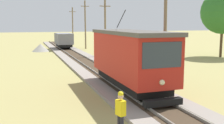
{
  "coord_description": "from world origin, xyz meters",
  "views": [
    {
      "loc": [
        -6.23,
        0.06,
        4.27
      ],
      "look_at": [
        0.14,
        18.96,
        1.32
      ],
      "focal_mm": 42.28,
      "sensor_mm": 36.0,
      "label": 1
    }
  ],
  "objects_px": {
    "red_tram": "(130,57)",
    "utility_pole_distant": "(73,25)",
    "tree_right_near": "(223,12)",
    "utility_pole_far": "(85,24)",
    "track_worker": "(121,112)",
    "gravel_pile": "(40,48)",
    "utility_pole_mid": "(105,28)",
    "freight_car": "(64,40)",
    "utility_pole_near_tram": "(165,31)"
  },
  "relations": [
    {
      "from": "gravel_pile",
      "to": "tree_right_near",
      "type": "relative_size",
      "value": 0.31
    },
    {
      "from": "utility_pole_far",
      "to": "tree_right_near",
      "type": "height_order",
      "value": "tree_right_near"
    },
    {
      "from": "utility_pole_mid",
      "to": "utility_pole_distant",
      "type": "bearing_deg",
      "value": 90.0
    },
    {
      "from": "utility_pole_far",
      "to": "gravel_pile",
      "type": "height_order",
      "value": "utility_pole_far"
    },
    {
      "from": "freight_car",
      "to": "gravel_pile",
      "type": "xyz_separation_m",
      "value": [
        -3.8,
        -1.91,
        -0.98
      ]
    },
    {
      "from": "red_tram",
      "to": "tree_right_near",
      "type": "height_order",
      "value": "tree_right_near"
    },
    {
      "from": "utility_pole_distant",
      "to": "track_worker",
      "type": "bearing_deg",
      "value": -98.09
    },
    {
      "from": "red_tram",
      "to": "tree_right_near",
      "type": "xyz_separation_m",
      "value": [
        17.5,
        12.16,
        3.43
      ]
    },
    {
      "from": "utility_pole_far",
      "to": "track_worker",
      "type": "distance_m",
      "value": 35.18
    },
    {
      "from": "track_worker",
      "to": "tree_right_near",
      "type": "relative_size",
      "value": 0.21
    },
    {
      "from": "utility_pole_mid",
      "to": "tree_right_near",
      "type": "distance_m",
      "value": 14.81
    },
    {
      "from": "utility_pole_distant",
      "to": "tree_right_near",
      "type": "height_order",
      "value": "tree_right_near"
    },
    {
      "from": "utility_pole_far",
      "to": "utility_pole_distant",
      "type": "bearing_deg",
      "value": 90.0
    },
    {
      "from": "utility_pole_far",
      "to": "utility_pole_distant",
      "type": "height_order",
      "value": "utility_pole_far"
    },
    {
      "from": "track_worker",
      "to": "tree_right_near",
      "type": "bearing_deg",
      "value": -152.96
    },
    {
      "from": "freight_car",
      "to": "track_worker",
      "type": "bearing_deg",
      "value": -94.85
    },
    {
      "from": "utility_pole_distant",
      "to": "track_worker",
      "type": "distance_m",
      "value": 46.73
    },
    {
      "from": "utility_pole_mid",
      "to": "utility_pole_distant",
      "type": "height_order",
      "value": "utility_pole_distant"
    },
    {
      "from": "utility_pole_far",
      "to": "utility_pole_distant",
      "type": "relative_size",
      "value": 1.06
    },
    {
      "from": "freight_car",
      "to": "utility_pole_mid",
      "type": "height_order",
      "value": "utility_pole_mid"
    },
    {
      "from": "track_worker",
      "to": "gravel_pile",
      "type": "bearing_deg",
      "value": -103.25
    },
    {
      "from": "freight_car",
      "to": "track_worker",
      "type": "relative_size",
      "value": 2.91
    },
    {
      "from": "utility_pole_near_tram",
      "to": "track_worker",
      "type": "height_order",
      "value": "utility_pole_near_tram"
    },
    {
      "from": "utility_pole_near_tram",
      "to": "utility_pole_mid",
      "type": "xyz_separation_m",
      "value": [
        0.0,
        14.91,
        0.01
      ]
    },
    {
      "from": "freight_car",
      "to": "gravel_pile",
      "type": "height_order",
      "value": "freight_car"
    },
    {
      "from": "utility_pole_mid",
      "to": "gravel_pile",
      "type": "xyz_separation_m",
      "value": [
        -7.46,
        9.17,
        -3.13
      ]
    },
    {
      "from": "red_tram",
      "to": "freight_car",
      "type": "distance_m",
      "value": 28.15
    },
    {
      "from": "red_tram",
      "to": "tree_right_near",
      "type": "relative_size",
      "value": 1.02
    },
    {
      "from": "gravel_pile",
      "to": "tree_right_near",
      "type": "distance_m",
      "value": 26.02
    },
    {
      "from": "freight_car",
      "to": "gravel_pile",
      "type": "relative_size",
      "value": 2.02
    },
    {
      "from": "utility_pole_far",
      "to": "freight_car",
      "type": "bearing_deg",
      "value": -177.71
    },
    {
      "from": "utility_pole_mid",
      "to": "utility_pole_far",
      "type": "xyz_separation_m",
      "value": [
        0.0,
        11.22,
        0.37
      ]
    },
    {
      "from": "freight_car",
      "to": "tree_right_near",
      "type": "height_order",
      "value": "tree_right_near"
    },
    {
      "from": "red_tram",
      "to": "utility_pole_distant",
      "type": "xyz_separation_m",
      "value": [
        3.66,
        40.04,
        1.65
      ]
    },
    {
      "from": "freight_car",
      "to": "utility_pole_distant",
      "type": "xyz_separation_m",
      "value": [
        3.66,
        11.9,
        2.29
      ]
    },
    {
      "from": "utility_pole_far",
      "to": "track_worker",
      "type": "height_order",
      "value": "utility_pole_far"
    },
    {
      "from": "utility_pole_mid",
      "to": "utility_pole_far",
      "type": "distance_m",
      "value": 11.23
    },
    {
      "from": "utility_pole_mid",
      "to": "gravel_pile",
      "type": "distance_m",
      "value": 12.23
    },
    {
      "from": "utility_pole_distant",
      "to": "tree_right_near",
      "type": "bearing_deg",
      "value": -63.6
    },
    {
      "from": "utility_pole_distant",
      "to": "tree_right_near",
      "type": "xyz_separation_m",
      "value": [
        13.84,
        -27.88,
        1.78
      ]
    },
    {
      "from": "utility_pole_near_tram",
      "to": "utility_pole_mid",
      "type": "relative_size",
      "value": 1.0
    },
    {
      "from": "track_worker",
      "to": "tree_right_near",
      "type": "distance_m",
      "value": 27.8
    },
    {
      "from": "freight_car",
      "to": "tree_right_near",
      "type": "xyz_separation_m",
      "value": [
        17.5,
        -15.98,
        4.07
      ]
    },
    {
      "from": "utility_pole_near_tram",
      "to": "gravel_pile",
      "type": "height_order",
      "value": "utility_pole_near_tram"
    },
    {
      "from": "red_tram",
      "to": "utility_pole_distant",
      "type": "distance_m",
      "value": 40.24
    },
    {
      "from": "red_tram",
      "to": "utility_pole_distant",
      "type": "height_order",
      "value": "utility_pole_distant"
    },
    {
      "from": "utility_pole_far",
      "to": "track_worker",
      "type": "relative_size",
      "value": 4.47
    },
    {
      "from": "utility_pole_mid",
      "to": "utility_pole_far",
      "type": "height_order",
      "value": "utility_pole_far"
    },
    {
      "from": "utility_pole_far",
      "to": "utility_pole_near_tram",
      "type": "bearing_deg",
      "value": -90.0
    },
    {
      "from": "utility_pole_near_tram",
      "to": "track_worker",
      "type": "xyz_separation_m",
      "value": [
        -6.56,
        -8.29,
        -2.72
      ]
    }
  ]
}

